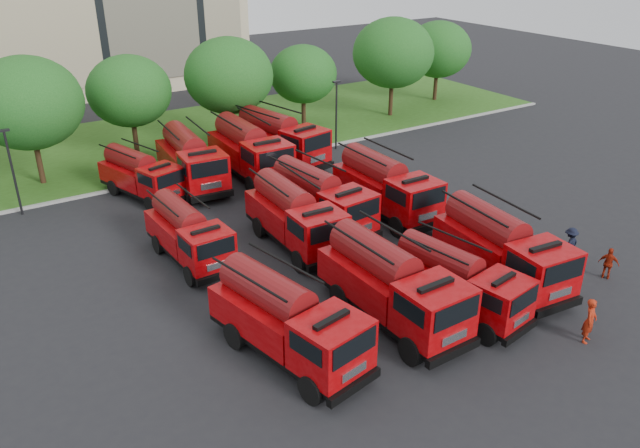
% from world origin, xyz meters
% --- Properties ---
extents(ground, '(140.00, 140.00, 0.00)m').
position_xyz_m(ground, '(0.00, 0.00, 0.00)').
color(ground, black).
rests_on(ground, ground).
extents(lawn, '(70.00, 16.00, 0.12)m').
position_xyz_m(lawn, '(0.00, 26.00, 0.06)').
color(lawn, '#254813').
rests_on(lawn, ground).
extents(curb, '(70.00, 0.30, 0.14)m').
position_xyz_m(curb, '(0.00, 17.90, 0.07)').
color(curb, gray).
rests_on(curb, ground).
extents(tree_2, '(6.72, 6.72, 8.22)m').
position_xyz_m(tree_2, '(-8.00, 21.50, 5.35)').
color(tree_2, '#382314').
rests_on(tree_2, ground).
extents(tree_3, '(5.88, 5.88, 7.19)m').
position_xyz_m(tree_3, '(-1.00, 24.00, 4.68)').
color(tree_3, '#382314').
rests_on(tree_3, ground).
extents(tree_4, '(6.55, 6.55, 8.01)m').
position_xyz_m(tree_4, '(6.00, 22.50, 5.22)').
color(tree_4, '#382314').
rests_on(tree_4, ground).
extents(tree_5, '(5.46, 5.46, 6.68)m').
position_xyz_m(tree_5, '(13.00, 23.50, 4.35)').
color(tree_5, '#382314').
rests_on(tree_5, ground).
extents(tree_6, '(6.89, 6.89, 8.42)m').
position_xyz_m(tree_6, '(21.00, 22.00, 5.49)').
color(tree_6, '#382314').
rests_on(tree_6, ground).
extents(tree_7, '(6.05, 6.05, 7.39)m').
position_xyz_m(tree_7, '(28.00, 24.00, 4.82)').
color(tree_7, '#382314').
rests_on(tree_7, ground).
extents(lamp_post_0, '(0.60, 0.25, 5.11)m').
position_xyz_m(lamp_post_0, '(-10.00, 17.20, 2.90)').
color(lamp_post_0, black).
rests_on(lamp_post_0, ground).
extents(lamp_post_1, '(0.60, 0.25, 5.11)m').
position_xyz_m(lamp_post_1, '(12.00, 17.20, 2.90)').
color(lamp_post_1, black).
rests_on(lamp_post_1, ground).
extents(fire_truck_0, '(3.80, 7.52, 3.27)m').
position_xyz_m(fire_truck_0, '(-3.60, -2.57, 1.65)').
color(fire_truck_0, black).
rests_on(fire_truck_0, ground).
extents(fire_truck_1, '(2.90, 7.60, 3.43)m').
position_xyz_m(fire_truck_1, '(1.26, -2.80, 1.73)').
color(fire_truck_1, black).
rests_on(fire_truck_1, ground).
extents(fire_truck_2, '(3.18, 6.66, 2.91)m').
position_xyz_m(fire_truck_2, '(4.08, -3.79, 1.46)').
color(fire_truck_2, black).
rests_on(fire_truck_2, ground).
extents(fire_truck_3, '(3.29, 7.64, 3.38)m').
position_xyz_m(fire_truck_3, '(7.61, -2.96, 1.70)').
color(fire_truck_3, black).
rests_on(fire_truck_3, ground).
extents(fire_truck_4, '(2.56, 6.45, 2.89)m').
position_xyz_m(fire_truck_4, '(-3.83, 6.76, 1.46)').
color(fire_truck_4, black).
rests_on(fire_truck_4, ground).
extents(fire_truck_5, '(2.84, 7.26, 3.27)m').
position_xyz_m(fire_truck_5, '(1.41, 5.35, 1.64)').
color(fire_truck_5, black).
rests_on(fire_truck_5, ground).
extents(fire_truck_6, '(3.25, 7.51, 3.32)m').
position_xyz_m(fire_truck_6, '(3.65, 6.47, 1.67)').
color(fire_truck_6, black).
rests_on(fire_truck_6, ground).
extents(fire_truck_7, '(2.83, 7.54, 3.41)m').
position_xyz_m(fire_truck_7, '(7.79, 5.91, 1.72)').
color(fire_truck_7, black).
rests_on(fire_truck_7, ground).
extents(fire_truck_8, '(3.85, 6.67, 2.88)m').
position_xyz_m(fire_truck_8, '(-3.22, 15.95, 1.45)').
color(fire_truck_8, black).
rests_on(fire_truck_8, ground).
extents(fire_truck_9, '(3.25, 7.78, 3.46)m').
position_xyz_m(fire_truck_9, '(0.11, 16.05, 1.74)').
color(fire_truck_9, black).
rests_on(fire_truck_9, ground).
extents(fire_truck_10, '(3.05, 8.02, 3.63)m').
position_xyz_m(fire_truck_10, '(3.93, 15.46, 1.83)').
color(fire_truck_10, black).
rests_on(fire_truck_10, ground).
extents(fire_truck_11, '(4.17, 8.22, 3.57)m').
position_xyz_m(fire_truck_11, '(6.89, 16.67, 1.80)').
color(fire_truck_11, black).
rests_on(fire_truck_11, ground).
extents(firefighter_0, '(0.85, 0.75, 1.94)m').
position_xyz_m(firefighter_0, '(7.00, -8.27, 0.00)').
color(firefighter_0, maroon).
rests_on(firefighter_0, ground).
extents(firefighter_1, '(0.98, 0.57, 1.96)m').
position_xyz_m(firefighter_1, '(3.91, -5.48, 0.00)').
color(firefighter_1, maroon).
rests_on(firefighter_1, ground).
extents(firefighter_2, '(0.90, 1.07, 1.58)m').
position_xyz_m(firefighter_2, '(12.10, -5.62, 0.00)').
color(firefighter_2, maroon).
rests_on(firefighter_2, ground).
extents(firefighter_3, '(1.21, 0.70, 1.80)m').
position_xyz_m(firefighter_3, '(12.00, -3.50, 0.00)').
color(firefighter_3, black).
rests_on(firefighter_3, ground).
extents(firefighter_4, '(1.09, 0.87, 1.94)m').
position_xyz_m(firefighter_4, '(-3.67, 0.89, 0.00)').
color(firefighter_4, black).
rests_on(firefighter_4, ground).
extents(firefighter_5, '(1.76, 0.87, 1.84)m').
position_xyz_m(firefighter_5, '(10.20, 2.78, 0.00)').
color(firefighter_5, maroon).
rests_on(firefighter_5, ground).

